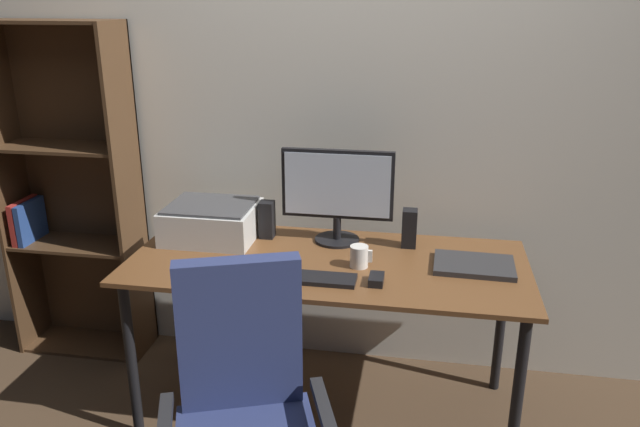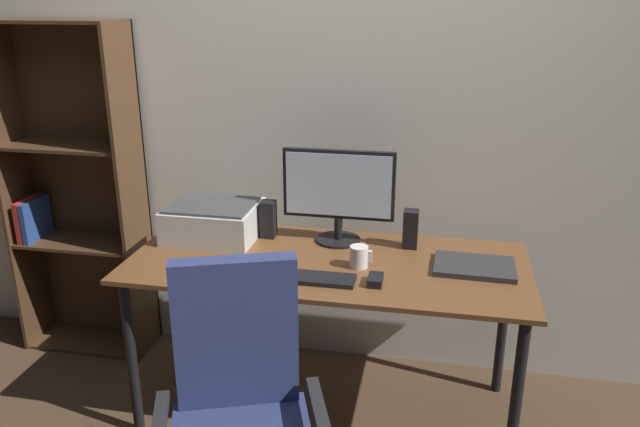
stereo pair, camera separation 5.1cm
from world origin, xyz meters
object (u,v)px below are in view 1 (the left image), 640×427
mouse (376,279)px  speaker_right (409,228)px  laptop (474,265)px  desk (327,278)px  keyboard (320,279)px  speaker_left (267,220)px  bookshelf (72,196)px  coffee_mug (359,256)px  printer (212,221)px  monitor (337,190)px

mouse → speaker_right: 0.42m
laptop → mouse: bearing=-148.6°
desk → keyboard: keyboard is taller
speaker_left → bookshelf: 1.06m
coffee_mug → printer: 0.73m
speaker_left → bookshelf: (-1.05, 0.15, 0.01)m
keyboard → laptop: bearing=21.3°
desk → printer: printer is taller
coffee_mug → bookshelf: 1.55m
coffee_mug → speaker_left: size_ratio=0.53×
mouse → bookshelf: 1.68m
printer → bookshelf: bearing=166.0°
monitor → printer: 0.59m
keyboard → printer: (-0.56, 0.36, 0.07)m
keyboard → printer: bearing=147.3°
coffee_mug → speaker_right: (0.19, 0.25, 0.04)m
speaker_left → printer: bearing=-168.4°
monitor → speaker_right: size_ratio=2.90×
desk → keyboard: size_ratio=5.71×
laptop → speaker_right: size_ratio=1.88×
coffee_mug → printer: size_ratio=0.23×
speaker_right → printer: speaker_right is taller
keyboard → laptop: laptop is taller
monitor → laptop: monitor is taller
keyboard → speaker_right: bearing=51.9°
mouse → speaker_left: (-0.53, 0.40, 0.07)m
speaker_left → printer: size_ratio=0.43×
keyboard → bookshelf: bookshelf is taller
bookshelf → desk: bearing=-15.0°
desk → speaker_right: 0.42m
laptop → speaker_left: speaker_left is taller
mouse → speaker_left: speaker_left is taller
desk → bookshelf: 1.42m
monitor → coffee_mug: 0.35m
mouse → speaker_right: bearing=74.7°
desk → speaker_left: size_ratio=9.74×
desk → mouse: 0.30m
desk → monitor: (0.01, 0.22, 0.32)m
coffee_mug → keyboard: bearing=-130.3°
speaker_left → coffee_mug: bearing=-29.3°
coffee_mug → speaker_right: size_ratio=0.53×
printer → bookshelf: (-0.80, 0.20, 0.01)m
speaker_left → mouse: bearing=-36.6°
laptop → printer: 1.17m
mouse → printer: printer is taller
keyboard → mouse: (0.22, 0.02, 0.01)m
coffee_mug → bookshelf: size_ratio=0.05×
coffee_mug → speaker_left: speaker_left is taller
keyboard → printer: 0.67m
keyboard → printer: size_ratio=0.72×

